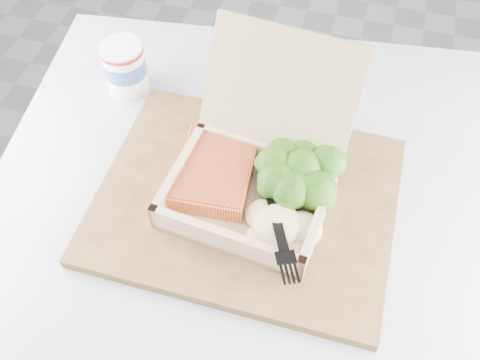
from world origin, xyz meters
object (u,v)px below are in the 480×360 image
(paper_cup, at_px, (125,66))
(serving_tray, at_px, (246,200))
(cafe_table, at_px, (249,269))
(takeout_container, at_px, (258,163))

(paper_cup, bearing_deg, serving_tray, -34.83)
(cafe_table, bearing_deg, paper_cup, 145.33)
(takeout_container, bearing_deg, cafe_table, -86.75)
(takeout_container, bearing_deg, serving_tray, -103.45)
(serving_tray, bearing_deg, paper_cup, 145.17)
(serving_tray, bearing_deg, takeout_container, 70.28)
(cafe_table, height_order, serving_tray, serving_tray)
(cafe_table, distance_m, serving_tray, 0.19)
(cafe_table, xyz_separation_m, serving_tray, (-0.01, 0.00, 0.19))
(cafe_table, xyz_separation_m, takeout_container, (0.00, 0.03, 0.24))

